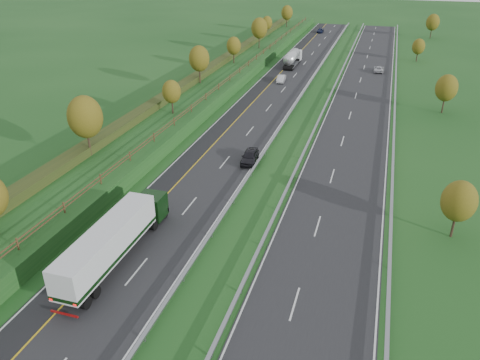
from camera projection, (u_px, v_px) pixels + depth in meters
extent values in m
plane|color=#194619|center=(303.00, 119.00, 76.59)|extent=(400.00, 400.00, 0.00)
cube|color=#242427|center=(263.00, 105.00, 82.95)|extent=(10.50, 200.00, 0.04)
cube|color=#242427|center=(358.00, 114.00, 78.63)|extent=(10.50, 200.00, 0.04)
cube|color=black|center=(243.00, 104.00, 83.93)|extent=(3.00, 200.00, 0.04)
cube|color=silver|center=(236.00, 103.00, 84.26)|extent=(0.15, 200.00, 0.01)
cube|color=gold|center=(251.00, 104.00, 83.52)|extent=(0.15, 200.00, 0.01)
cube|color=silver|center=(291.00, 108.00, 81.61)|extent=(0.15, 200.00, 0.01)
cube|color=silver|center=(328.00, 111.00, 79.94)|extent=(0.15, 200.00, 0.01)
cube|color=silver|center=(389.00, 117.00, 77.29)|extent=(0.15, 200.00, 0.01)
cube|color=silver|center=(137.00, 271.00, 40.77)|extent=(0.15, 4.00, 0.01)
cube|color=silver|center=(295.00, 304.00, 37.11)|extent=(0.15, 4.00, 0.01)
cube|color=silver|center=(190.00, 206.00, 51.02)|extent=(0.15, 4.00, 0.01)
cube|color=silver|center=(318.00, 226.00, 47.35)|extent=(0.15, 4.00, 0.01)
cube|color=silver|center=(225.00, 162.00, 61.26)|extent=(0.15, 4.00, 0.01)
cube|color=silver|center=(332.00, 176.00, 57.60)|extent=(0.15, 4.00, 0.01)
cube|color=silver|center=(250.00, 131.00, 71.51)|extent=(0.15, 4.00, 0.01)
cube|color=silver|center=(342.00, 141.00, 67.84)|extent=(0.15, 4.00, 0.01)
cube|color=silver|center=(269.00, 108.00, 81.75)|extent=(0.15, 4.00, 0.01)
cube|color=silver|center=(350.00, 115.00, 78.09)|extent=(0.15, 4.00, 0.01)
cube|color=silver|center=(283.00, 90.00, 92.00)|extent=(0.15, 4.00, 0.01)
cube|color=silver|center=(356.00, 96.00, 88.33)|extent=(0.15, 4.00, 0.01)
cube|color=silver|center=(295.00, 75.00, 102.24)|extent=(0.15, 4.00, 0.01)
cube|color=silver|center=(360.00, 80.00, 98.58)|extent=(0.15, 4.00, 0.01)
cube|color=silver|center=(305.00, 63.00, 112.49)|extent=(0.15, 4.00, 0.01)
cube|color=silver|center=(364.00, 67.00, 108.83)|extent=(0.15, 4.00, 0.01)
cube|color=silver|center=(313.00, 53.00, 122.74)|extent=(0.15, 4.00, 0.01)
cube|color=silver|center=(367.00, 57.00, 119.07)|extent=(0.15, 4.00, 0.01)
cube|color=silver|center=(319.00, 45.00, 132.98)|extent=(0.15, 4.00, 0.01)
cube|color=silver|center=(370.00, 48.00, 129.32)|extent=(0.15, 4.00, 0.01)
cube|color=silver|center=(325.00, 38.00, 143.23)|extent=(0.15, 4.00, 0.01)
cube|color=silver|center=(372.00, 40.00, 139.56)|extent=(0.15, 4.00, 0.01)
cube|color=silver|center=(330.00, 32.00, 153.47)|extent=(0.15, 4.00, 0.01)
cube|color=silver|center=(374.00, 34.00, 149.81)|extent=(0.15, 4.00, 0.01)
cube|color=silver|center=(335.00, 26.00, 163.72)|extent=(0.15, 4.00, 0.01)
cube|color=silver|center=(376.00, 28.00, 160.05)|extent=(0.15, 4.00, 0.01)
cube|color=#194619|center=(195.00, 94.00, 85.91)|extent=(12.00, 200.00, 2.00)
cube|color=#273716|center=(184.00, 85.00, 85.74)|extent=(2.20, 180.00, 1.10)
cube|color=#422B19|center=(218.00, 88.00, 84.03)|extent=(0.08, 184.00, 0.10)
cube|color=#422B19|center=(218.00, 85.00, 83.85)|extent=(0.08, 184.00, 0.10)
cube|color=#422B19|center=(17.00, 244.00, 40.04)|extent=(0.12, 0.12, 1.20)
cube|color=#422B19|center=(64.00, 208.00, 45.59)|extent=(0.12, 0.12, 1.20)
cube|color=#422B19|center=(101.00, 179.00, 51.14)|extent=(0.12, 0.12, 1.20)
cube|color=#422B19|center=(130.00, 156.00, 56.69)|extent=(0.12, 0.12, 1.20)
cube|color=#422B19|center=(154.00, 137.00, 62.24)|extent=(0.12, 0.12, 1.20)
cube|color=#422B19|center=(174.00, 122.00, 67.79)|extent=(0.12, 0.12, 1.20)
cube|color=#422B19|center=(191.00, 108.00, 73.34)|extent=(0.12, 0.12, 1.20)
cube|color=#422B19|center=(206.00, 97.00, 78.89)|extent=(0.12, 0.12, 1.20)
cube|color=#422B19|center=(219.00, 87.00, 84.44)|extent=(0.12, 0.12, 1.20)
cube|color=#422B19|center=(230.00, 78.00, 89.99)|extent=(0.12, 0.12, 1.20)
cube|color=#422B19|center=(240.00, 70.00, 95.54)|extent=(0.12, 0.12, 1.20)
cube|color=#422B19|center=(249.00, 63.00, 101.09)|extent=(0.12, 0.12, 1.20)
cube|color=#422B19|center=(256.00, 57.00, 106.64)|extent=(0.12, 0.12, 1.20)
cube|color=#422B19|center=(264.00, 52.00, 112.19)|extent=(0.12, 0.12, 1.20)
cube|color=#422B19|center=(270.00, 47.00, 117.74)|extent=(0.12, 0.12, 1.20)
cube|color=#422B19|center=(276.00, 42.00, 123.29)|extent=(0.12, 0.12, 1.20)
cube|color=#422B19|center=(281.00, 38.00, 128.84)|extent=(0.12, 0.12, 1.20)
cube|color=#422B19|center=(286.00, 34.00, 134.39)|extent=(0.12, 0.12, 1.20)
cube|color=#422B19|center=(291.00, 30.00, 139.94)|extent=(0.12, 0.12, 1.20)
cube|color=#422B19|center=(295.00, 27.00, 145.49)|extent=(0.12, 0.12, 1.20)
cube|color=#422B19|center=(299.00, 24.00, 151.04)|extent=(0.12, 0.12, 1.20)
cube|color=#422B19|center=(302.00, 21.00, 156.59)|extent=(0.12, 0.12, 1.20)
cube|color=#422B19|center=(306.00, 19.00, 162.14)|extent=(0.12, 0.12, 1.20)
cube|color=gray|center=(295.00, 105.00, 81.19)|extent=(0.32, 200.00, 0.18)
cube|color=gray|center=(145.00, 338.00, 33.53)|extent=(0.10, 0.14, 0.56)
cube|color=gray|center=(183.00, 279.00, 39.50)|extent=(0.10, 0.14, 0.56)
cube|color=gray|center=(212.00, 235.00, 45.48)|extent=(0.10, 0.14, 0.56)
cube|color=gray|center=(234.00, 201.00, 51.46)|extent=(0.10, 0.14, 0.56)
cube|color=gray|center=(251.00, 174.00, 57.43)|extent=(0.10, 0.14, 0.56)
cube|color=gray|center=(265.00, 153.00, 63.41)|extent=(0.10, 0.14, 0.56)
cube|color=gray|center=(277.00, 135.00, 69.39)|extent=(0.10, 0.14, 0.56)
cube|color=gray|center=(287.00, 120.00, 75.36)|extent=(0.10, 0.14, 0.56)
cube|color=gray|center=(295.00, 107.00, 81.34)|extent=(0.10, 0.14, 0.56)
cube|color=gray|center=(302.00, 96.00, 87.32)|extent=(0.10, 0.14, 0.56)
cube|color=gray|center=(308.00, 86.00, 93.29)|extent=(0.10, 0.14, 0.56)
cube|color=gray|center=(314.00, 78.00, 99.27)|extent=(0.10, 0.14, 0.56)
cube|color=gray|center=(319.00, 70.00, 105.25)|extent=(0.10, 0.14, 0.56)
cube|color=gray|center=(323.00, 63.00, 111.22)|extent=(0.10, 0.14, 0.56)
cube|color=gray|center=(327.00, 57.00, 117.20)|extent=(0.10, 0.14, 0.56)
cube|color=gray|center=(331.00, 52.00, 123.18)|extent=(0.10, 0.14, 0.56)
cube|color=gray|center=(334.00, 47.00, 129.15)|extent=(0.10, 0.14, 0.56)
cube|color=gray|center=(337.00, 42.00, 135.13)|extent=(0.10, 0.14, 0.56)
cube|color=gray|center=(340.00, 38.00, 141.11)|extent=(0.10, 0.14, 0.56)
cube|color=gray|center=(342.00, 35.00, 147.08)|extent=(0.10, 0.14, 0.56)
cube|color=gray|center=(344.00, 31.00, 153.06)|extent=(0.10, 0.14, 0.56)
cube|color=gray|center=(346.00, 28.00, 159.04)|extent=(0.10, 0.14, 0.56)
cube|color=gray|center=(348.00, 25.00, 165.01)|extent=(0.10, 0.14, 0.56)
cube|color=gray|center=(324.00, 108.00, 79.85)|extent=(0.32, 200.00, 0.18)
cube|color=gray|center=(212.00, 355.00, 32.19)|extent=(0.10, 0.14, 0.56)
cube|color=gray|center=(241.00, 290.00, 38.17)|extent=(0.10, 0.14, 0.56)
cube|color=gray|center=(263.00, 244.00, 44.14)|extent=(0.10, 0.14, 0.56)
cube|color=gray|center=(279.00, 208.00, 50.12)|extent=(0.10, 0.14, 0.56)
cube|color=gray|center=(292.00, 180.00, 56.10)|extent=(0.10, 0.14, 0.56)
cube|color=gray|center=(302.00, 157.00, 62.07)|extent=(0.10, 0.14, 0.56)
cube|color=gray|center=(311.00, 139.00, 68.05)|extent=(0.10, 0.14, 0.56)
cube|color=gray|center=(318.00, 123.00, 74.03)|extent=(0.10, 0.14, 0.56)
cube|color=gray|center=(324.00, 110.00, 80.00)|extent=(0.10, 0.14, 0.56)
cube|color=gray|center=(330.00, 98.00, 85.98)|extent=(0.10, 0.14, 0.56)
cube|color=gray|center=(334.00, 88.00, 91.96)|extent=(0.10, 0.14, 0.56)
cube|color=gray|center=(338.00, 80.00, 97.93)|extent=(0.10, 0.14, 0.56)
cube|color=gray|center=(342.00, 72.00, 103.91)|extent=(0.10, 0.14, 0.56)
cube|color=gray|center=(345.00, 65.00, 109.89)|extent=(0.10, 0.14, 0.56)
cube|color=gray|center=(348.00, 59.00, 115.86)|extent=(0.10, 0.14, 0.56)
cube|color=gray|center=(350.00, 53.00, 121.84)|extent=(0.10, 0.14, 0.56)
cube|color=gray|center=(353.00, 48.00, 127.82)|extent=(0.10, 0.14, 0.56)
cube|color=gray|center=(355.00, 43.00, 133.79)|extent=(0.10, 0.14, 0.56)
cube|color=gray|center=(357.00, 39.00, 139.77)|extent=(0.10, 0.14, 0.56)
cube|color=gray|center=(359.00, 35.00, 145.75)|extent=(0.10, 0.14, 0.56)
cube|color=gray|center=(360.00, 32.00, 151.72)|extent=(0.10, 0.14, 0.56)
cube|color=gray|center=(362.00, 28.00, 157.70)|extent=(0.10, 0.14, 0.56)
cube|color=gray|center=(363.00, 25.00, 163.68)|extent=(0.10, 0.14, 0.56)
cube|color=gray|center=(395.00, 114.00, 76.84)|extent=(0.32, 200.00, 0.18)
cube|color=gray|center=(389.00, 265.00, 41.13)|extent=(0.10, 0.14, 0.56)
cube|color=gray|center=(392.00, 193.00, 53.09)|extent=(0.10, 0.14, 0.56)
cube|color=gray|center=(393.00, 148.00, 65.04)|extent=(0.10, 0.14, 0.56)
cube|color=gray|center=(394.00, 116.00, 76.99)|extent=(0.10, 0.14, 0.56)
cube|color=gray|center=(395.00, 93.00, 88.95)|extent=(0.10, 0.14, 0.56)
cube|color=gray|center=(396.00, 76.00, 100.90)|extent=(0.10, 0.14, 0.56)
cube|color=gray|center=(396.00, 62.00, 112.85)|extent=(0.10, 0.14, 0.56)
cube|color=gray|center=(397.00, 51.00, 124.81)|extent=(0.10, 0.14, 0.56)
cube|color=gray|center=(397.00, 41.00, 136.76)|extent=(0.10, 0.14, 0.56)
cube|color=gray|center=(397.00, 34.00, 148.71)|extent=(0.10, 0.14, 0.56)
cube|color=gray|center=(397.00, 27.00, 160.67)|extent=(0.10, 0.14, 0.56)
cylinder|color=#2D2116|center=(89.00, 144.00, 57.69)|extent=(0.24, 0.24, 3.15)
ellipsoid|color=#534712|center=(85.00, 117.00, 56.13)|extent=(4.20, 4.20, 5.25)
cylinder|color=#2D2116|center=(172.00, 107.00, 72.50)|extent=(0.24, 0.24, 2.16)
ellipsoid|color=#534712|center=(171.00, 92.00, 71.43)|extent=(2.88, 2.88, 3.60)
cylinder|color=#2D2116|center=(200.00, 75.00, 88.36)|extent=(0.24, 0.24, 2.88)
ellipsoid|color=#534712|center=(199.00, 59.00, 86.93)|extent=(3.84, 3.84, 4.80)
cylinder|color=#2D2116|center=(234.00, 58.00, 103.59)|extent=(0.24, 0.24, 2.34)
ellipsoid|color=#534712|center=(234.00, 46.00, 102.43)|extent=(3.12, 3.12, 3.90)
cylinder|color=#2D2116|center=(259.00, 42.00, 118.53)|extent=(0.24, 0.24, 3.06)
ellipsoid|color=#534712|center=(259.00, 28.00, 117.02)|extent=(4.08, 4.08, 5.10)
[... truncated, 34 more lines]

